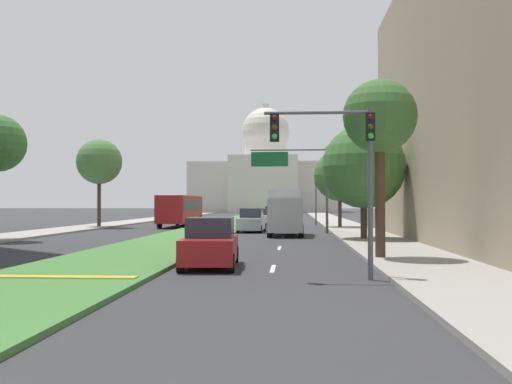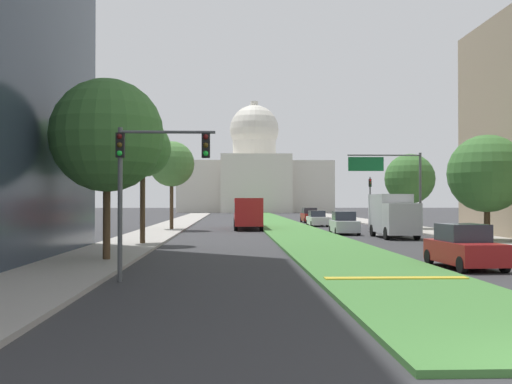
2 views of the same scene
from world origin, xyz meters
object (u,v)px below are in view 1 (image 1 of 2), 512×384
street_tree_right_near (380,119)px  street_tree_right_far (340,175)px  sedan_midblock (252,221)px  capitol_building (265,177)px  traffic_light_near_right (342,154)px  sedan_far_horizon (272,214)px  box_truck_delivery (286,212)px  traffic_light_far_right (316,193)px  sedan_lead_stopped (210,244)px  city_bus (181,208)px  street_tree_right_mid (364,167)px  overhead_guide_sign (298,171)px  sedan_distant (262,217)px  street_tree_left_far (99,162)px

street_tree_right_near → street_tree_right_far: street_tree_right_near is taller
sedan_midblock → capitol_building: bearing=92.1°
traffic_light_near_right → sedan_far_horizon: traffic_light_near_right is taller
street_tree_right_far → box_truck_delivery: bearing=-111.5°
street_tree_right_near → traffic_light_far_right: bearing=91.7°
sedan_lead_stopped → city_bus: size_ratio=0.39×
sedan_far_horizon → box_truck_delivery: box_truck_delivery is taller
capitol_building → box_truck_delivery: size_ratio=5.56×
sedan_lead_stopped → city_bus: (-7.84, 35.09, 0.94)m
capitol_building → sedan_lead_stopped: capitol_building is taller
street_tree_right_mid → street_tree_right_far: bearing=90.4°
traffic_light_near_right → sedan_lead_stopped: (-4.46, 3.18, -2.96)m
capitol_building → box_truck_delivery: 103.38m
capitol_building → overhead_guide_sign: 99.93m
overhead_guide_sign → sedan_far_horizon: bearing=96.0°
traffic_light_far_right → sedan_midblock: (-5.60, -15.47, -2.45)m
traffic_light_far_right → overhead_guide_sign: bearing=-96.8°
street_tree_right_far → street_tree_right_near: bearing=-91.3°
traffic_light_near_right → street_tree_right_far: 35.50m
traffic_light_far_right → sedan_distant: size_ratio=1.14×
overhead_guide_sign → traffic_light_near_right: bearing=-87.5°
capitol_building → street_tree_right_mid: bearing=-84.1°
capitol_building → street_tree_right_near: (10.36, -120.55, -2.73)m
sedan_midblock → box_truck_delivery: box_truck_delivery is taller
street_tree_right_mid → traffic_light_near_right: bearing=-98.6°
street_tree_left_far → box_truck_delivery: size_ratio=1.27×
capitol_building → traffic_light_near_right: capitol_building is taller
street_tree_right_far → sedan_lead_stopped: 33.21m
sedan_lead_stopped → box_truck_delivery: box_truck_delivery is taller
street_tree_right_mid → sedan_lead_stopped: 17.12m
sedan_far_horizon → sedan_midblock: bearing=-91.3°
traffic_light_near_right → box_truck_delivery: size_ratio=0.81×
street_tree_right_far → overhead_guide_sign: bearing=-114.3°
capitol_building → street_tree_right_near: capitol_building is taller
street_tree_right_far → sedan_distant: 12.16m
street_tree_right_near → box_truck_delivery: bearing=102.8°
traffic_light_near_right → sedan_far_horizon: 55.50m
sedan_far_horizon → box_truck_delivery: bearing=-86.2°
street_tree_left_far → sedan_distant: 17.78m
overhead_guide_sign → sedan_lead_stopped: bearing=-97.9°
traffic_light_near_right → sedan_lead_stopped: traffic_light_near_right is taller
capitol_building → traffic_light_far_right: bearing=-83.6°
street_tree_right_mid → box_truck_delivery: size_ratio=1.10×
sedan_distant → street_tree_right_near: bearing=-80.0°
capitol_building → sedan_lead_stopped: size_ratio=8.23×
sedan_midblock → city_bus: bearing=127.2°
traffic_light_near_right → city_bus: size_ratio=0.47×
capitol_building → sedan_midblock: bearing=-87.9°
overhead_guide_sign → street_tree_right_mid: size_ratio=0.93×
overhead_guide_sign → street_tree_right_mid: (3.95, -8.63, -0.18)m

